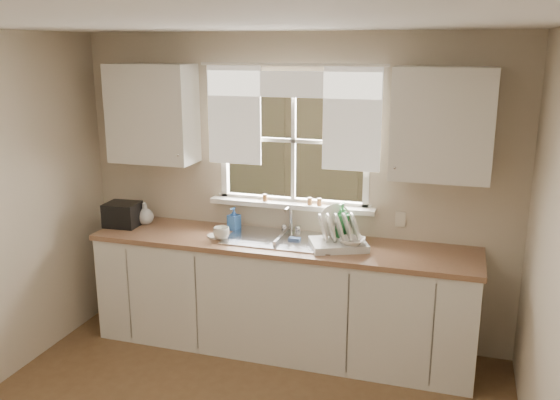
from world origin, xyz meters
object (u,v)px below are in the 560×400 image
(soap_bottle_a, at_px, (342,223))
(black_appliance, at_px, (123,214))
(cup, at_px, (221,233))
(dish_rack, at_px, (338,237))

(soap_bottle_a, distance_m, black_appliance, 1.86)
(soap_bottle_a, relative_size, black_appliance, 1.18)
(soap_bottle_a, xyz_separation_m, black_appliance, (-1.86, -0.11, -0.06))
(soap_bottle_a, relative_size, cup, 2.52)
(cup, bearing_deg, soap_bottle_a, 24.77)
(dish_rack, relative_size, cup, 3.90)
(dish_rack, bearing_deg, cup, -174.73)
(dish_rack, distance_m, soap_bottle_a, 0.15)
(dish_rack, relative_size, black_appliance, 1.83)
(dish_rack, relative_size, soap_bottle_a, 1.55)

